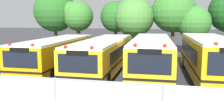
# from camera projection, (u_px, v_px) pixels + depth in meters

# --- Properties ---
(ground_plane) EXTENTS (160.00, 160.00, 0.00)m
(ground_plane) POSITION_uv_depth(u_px,v_px,m) (127.00, 73.00, 15.86)
(ground_plane) COLOR #38383D
(school_bus_0) EXTENTS (2.71, 9.85, 2.51)m
(school_bus_0) POSITION_uv_depth(u_px,v_px,m) (58.00, 53.00, 16.74)
(school_bus_0) COLOR #EAA80C
(school_bus_0) RESTS_ON ground_plane
(school_bus_1) EXTENTS (2.58, 11.14, 2.51)m
(school_bus_1) POSITION_uv_depth(u_px,v_px,m) (105.00, 54.00, 16.23)
(school_bus_1) COLOR yellow
(school_bus_1) RESTS_ON ground_plane
(school_bus_2) EXTENTS (2.71, 10.51, 2.67)m
(school_bus_2) POSITION_uv_depth(u_px,v_px,m) (151.00, 54.00, 15.35)
(school_bus_2) COLOR yellow
(school_bus_2) RESTS_ON ground_plane
(school_bus_3) EXTENTS (2.63, 9.58, 2.80)m
(school_bus_3) POSITION_uv_depth(u_px,v_px,m) (209.00, 56.00, 14.32)
(school_bus_3) COLOR yellow
(school_bus_3) RESTS_ON ground_plane
(tree_0) EXTENTS (4.83, 4.83, 7.19)m
(tree_0) POSITION_uv_depth(u_px,v_px,m) (55.00, 11.00, 25.90)
(tree_0) COLOR #4C3823
(tree_0) RESTS_ON ground_plane
(tree_1) EXTENTS (3.62, 3.45, 5.94)m
(tree_1) POSITION_uv_depth(u_px,v_px,m) (77.00, 15.00, 25.26)
(tree_1) COLOR #4C3823
(tree_1) RESTS_ON ground_plane
(tree_2) EXTENTS (3.78, 3.78, 6.04)m
(tree_2) POSITION_uv_depth(u_px,v_px,m) (116.00, 17.00, 27.08)
(tree_2) COLOR #4C3823
(tree_2) RESTS_ON ground_plane
(tree_3) EXTENTS (4.44, 4.44, 6.29)m
(tree_3) POSITION_uv_depth(u_px,v_px,m) (135.00, 17.00, 25.03)
(tree_3) COLOR #4C3823
(tree_3) RESTS_ON ground_plane
(tree_4) EXTENTS (4.75, 4.75, 7.11)m
(tree_4) POSITION_uv_depth(u_px,v_px,m) (173.00, 11.00, 24.36)
(tree_4) COLOR #4C3823
(tree_4) RESTS_ON ground_plane
(tree_5) EXTENTS (3.51, 3.51, 5.24)m
(tree_5) POSITION_uv_depth(u_px,v_px,m) (194.00, 22.00, 23.34)
(tree_5) COLOR #4C3823
(tree_5) RESTS_ON ground_plane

